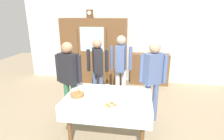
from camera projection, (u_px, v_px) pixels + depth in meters
name	position (u px, v px, depth m)	size (l,w,h in m)	color
ground_plane	(110.00, 126.00, 3.57)	(12.00, 12.00, 0.00)	tan
back_wall	(124.00, 39.00, 5.65)	(6.40, 0.10, 2.70)	silver
dining_table	(108.00, 102.00, 3.15)	(1.49, 1.00, 0.74)	brown
wall_cabinet	(94.00, 51.00, 5.62)	(2.00, 0.46, 1.98)	brown
mantel_clock	(90.00, 14.00, 5.30)	(0.18, 0.11, 0.24)	brown
bookshelf_low	(149.00, 69.00, 5.57)	(1.14, 0.35, 0.95)	brown
book_stack	(150.00, 53.00, 5.41)	(0.16, 0.21, 0.07)	#99332D
tea_cup_near_left	(94.00, 90.00, 3.35)	(0.13, 0.13, 0.06)	white
tea_cup_mid_right	(107.00, 86.00, 3.49)	(0.13, 0.13, 0.06)	silver
tea_cup_front_edge	(140.00, 95.00, 3.13)	(0.13, 0.13, 0.06)	white
tea_cup_back_edge	(124.00, 91.00, 3.30)	(0.13, 0.13, 0.06)	silver
bread_basket	(77.00, 95.00, 3.13)	(0.24, 0.24, 0.16)	#9E7542
pastry_plate	(111.00, 105.00, 2.81)	(0.28, 0.28, 0.05)	white
spoon_back_edge	(123.00, 98.00, 3.08)	(0.12, 0.02, 0.01)	silver
spoon_near_right	(87.00, 90.00, 3.37)	(0.12, 0.02, 0.01)	silver
person_behind_table_right	(121.00, 63.00, 4.25)	(0.52, 0.37, 1.64)	silver
person_by_cabinet	(98.00, 66.00, 4.26)	(0.52, 0.41, 1.56)	slate
person_beside_shelf	(153.00, 75.00, 3.49)	(0.52, 0.37, 1.63)	slate
person_behind_table_left	(69.00, 74.00, 3.54)	(0.52, 0.32, 1.61)	#33704C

